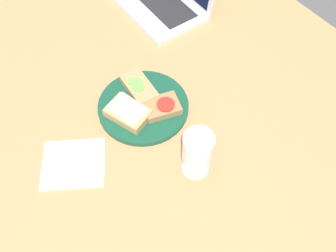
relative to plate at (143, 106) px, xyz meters
The scene contains 7 objects.
wooden_table 2.95cm from the plate, 34.82° to the right, with size 140.00×140.00×3.00cm, color #B27F51.
plate is the anchor object (origin of this frame).
sandwich_with_cucumber 5.68cm from the plate, 158.88° to the left, with size 12.36×7.15×2.83cm.
sandwich_with_cheese 5.77cm from the plate, 81.62° to the right, with size 13.26×11.18×3.39cm.
sandwich_with_tomato 5.72cm from the plate, 38.47° to the left, with size 9.38×11.23×2.76cm.
wine_glass 24.68cm from the plate, ahead, with size 7.24×7.24×13.97cm.
napkin 24.42cm from the plate, 79.46° to the right, with size 13.76×15.61×0.40cm, color white.
Camera 1 is at (52.86, -29.10, 86.77)cm, focal length 40.00 mm.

